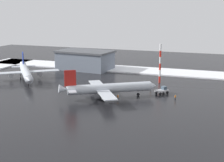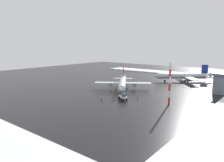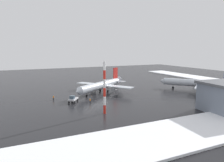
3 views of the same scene
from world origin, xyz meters
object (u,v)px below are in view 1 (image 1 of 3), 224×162
(airplane_foreground_jet, at_px, (108,88))
(cargo_hangar, at_px, (85,60))
(ground_crew_by_nose_gear, at_px, (151,87))
(ground_crew_near_tug, at_px, (118,97))
(antenna_mast, at_px, (160,64))
(pushback_tug, at_px, (162,90))
(ground_crew_mid_apron, at_px, (175,97))
(airplane_parked_portside, at_px, (26,72))

(airplane_foreground_jet, height_order, cargo_hangar, airplane_foreground_jet)
(ground_crew_by_nose_gear, height_order, cargo_hangar, cargo_hangar)
(ground_crew_by_nose_gear, xyz_separation_m, cargo_hangar, (38.32, -28.46, 3.47))
(ground_crew_near_tug, distance_m, antenna_mast, 30.43)
(airplane_foreground_jet, relative_size, cargo_hangar, 1.07)
(ground_crew_by_nose_gear, bearing_deg, pushback_tug, -167.93)
(ground_crew_by_nose_gear, relative_size, cargo_hangar, 0.06)
(ground_crew_mid_apron, distance_m, ground_crew_by_nose_gear, 14.31)
(ground_crew_near_tug, bearing_deg, ground_crew_by_nose_gear, -115.39)
(ground_crew_near_tug, height_order, antenna_mast, antenna_mast)
(pushback_tug, height_order, antenna_mast, antenna_mast)
(airplane_parked_portside, relative_size, cargo_hangar, 1.03)
(ground_crew_near_tug, relative_size, cargo_hangar, 0.06)
(ground_crew_near_tug, distance_m, ground_crew_by_nose_gear, 17.36)
(pushback_tug, relative_size, ground_crew_by_nose_gear, 2.94)
(airplane_foreground_jet, relative_size, airplane_parked_portside, 1.04)
(ground_crew_near_tug, relative_size, ground_crew_mid_apron, 1.00)
(pushback_tug, distance_m, ground_crew_mid_apron, 8.30)
(airplane_foreground_jet, relative_size, ground_crew_mid_apron, 16.52)
(pushback_tug, distance_m, cargo_hangar, 53.93)
(airplane_parked_portside, relative_size, antenna_mast, 1.82)
(airplane_parked_portside, distance_m, ground_crew_mid_apron, 61.64)
(airplane_foreground_jet, xyz_separation_m, ground_crew_mid_apron, (-20.86, -5.02, -2.19))
(pushback_tug, height_order, cargo_hangar, cargo_hangar)
(pushback_tug, height_order, ground_crew_by_nose_gear, pushback_tug)
(ground_crew_mid_apron, bearing_deg, pushback_tug, -151.87)
(ground_crew_near_tug, height_order, cargo_hangar, cargo_hangar)
(airplane_foreground_jet, xyz_separation_m, ground_crew_by_nose_gear, (-10.48, -14.86, -2.19))
(airplane_foreground_jet, distance_m, cargo_hangar, 51.52)
(airplane_foreground_jet, xyz_separation_m, pushback_tug, (-15.41, -11.27, -1.88))
(airplane_foreground_jet, distance_m, antenna_mast, 30.04)
(ground_crew_mid_apron, bearing_deg, ground_crew_near_tug, -82.69)
(airplane_parked_portside, bearing_deg, cargo_hangar, 118.80)
(ground_crew_near_tug, xyz_separation_m, ground_crew_by_nose_gear, (-6.52, -16.09, 0.00))
(ground_crew_by_nose_gear, xyz_separation_m, antenna_mast, (-0.28, -12.86, 6.49))
(cargo_hangar, bearing_deg, antenna_mast, 163.56)
(airplane_foreground_jet, bearing_deg, antenna_mast, 34.95)
(ground_crew_near_tug, relative_size, ground_crew_by_nose_gear, 1.00)
(ground_crew_mid_apron, height_order, cargo_hangar, cargo_hangar)
(ground_crew_near_tug, xyz_separation_m, ground_crew_mid_apron, (-16.90, -6.24, 0.00))
(pushback_tug, height_order, ground_crew_near_tug, pushback_tug)
(pushback_tug, xyz_separation_m, ground_crew_mid_apron, (-5.45, 6.25, -0.31))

